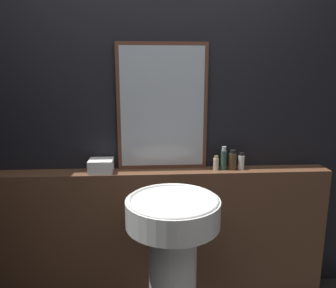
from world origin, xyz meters
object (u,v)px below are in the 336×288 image
(pedestal_sink, at_px, (173,255))
(towel_stack, at_px, (101,166))
(body_wash_bottle, at_px, (241,162))
(mirror, at_px, (162,107))
(conditioner_bottle, at_px, (224,159))
(lotion_bottle, at_px, (232,160))
(shampoo_bottle, at_px, (216,163))

(pedestal_sink, distance_m, towel_stack, 0.77)
(body_wash_bottle, bearing_deg, mirror, 172.91)
(conditioner_bottle, xyz_separation_m, lotion_bottle, (0.06, -0.00, -0.01))
(mirror, xyz_separation_m, conditioner_bottle, (0.42, -0.07, -0.35))
(conditioner_bottle, bearing_deg, pedestal_sink, -128.44)
(towel_stack, height_order, body_wash_bottle, body_wash_bottle)
(mirror, height_order, towel_stack, mirror)
(pedestal_sink, height_order, towel_stack, towel_stack)
(towel_stack, bearing_deg, conditioner_bottle, 0.00)
(conditioner_bottle, bearing_deg, body_wash_bottle, -0.00)
(pedestal_sink, height_order, mirror, mirror)
(pedestal_sink, relative_size, lotion_bottle, 6.80)
(towel_stack, relative_size, shampoo_bottle, 1.60)
(lotion_bottle, bearing_deg, mirror, 172.00)
(shampoo_bottle, bearing_deg, lotion_bottle, -0.00)
(pedestal_sink, bearing_deg, conditioner_bottle, 51.56)
(pedestal_sink, bearing_deg, body_wash_bottle, 43.73)
(towel_stack, relative_size, lotion_bottle, 1.15)
(shampoo_bottle, height_order, body_wash_bottle, body_wash_bottle)
(towel_stack, relative_size, body_wash_bottle, 1.35)
(towel_stack, distance_m, lotion_bottle, 0.90)
(pedestal_sink, bearing_deg, towel_stack, 132.27)
(shampoo_bottle, bearing_deg, body_wash_bottle, -0.00)
(mirror, bearing_deg, conditioner_bottle, -9.15)
(mirror, xyz_separation_m, body_wash_bottle, (0.54, -0.07, -0.37))
(shampoo_bottle, xyz_separation_m, conditioner_bottle, (0.05, 0.00, 0.03))
(conditioner_bottle, relative_size, lotion_bottle, 1.18)
(mirror, relative_size, towel_stack, 5.33)
(conditioner_bottle, bearing_deg, mirror, 170.85)
(pedestal_sink, xyz_separation_m, towel_stack, (-0.45, 0.49, 0.39))
(pedestal_sink, relative_size, towel_stack, 5.91)
(towel_stack, xyz_separation_m, conditioner_bottle, (0.84, 0.00, 0.03))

